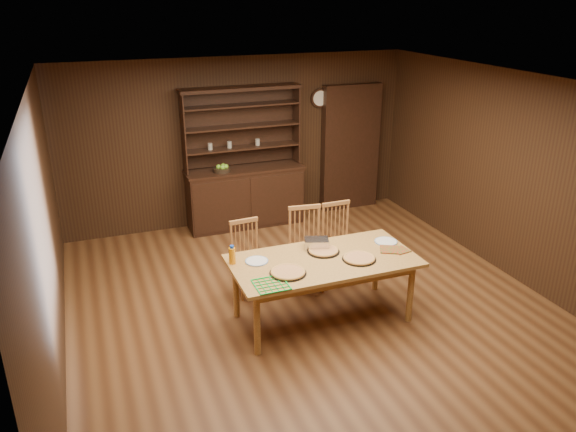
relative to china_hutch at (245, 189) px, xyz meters
name	(u,v)px	position (x,y,z in m)	size (l,w,h in m)	color
floor	(313,307)	(0.00, -2.75, -0.60)	(6.00, 6.00, 0.00)	brown
room_shell	(315,181)	(0.00, -2.75, 0.98)	(6.00, 6.00, 6.00)	white
china_hutch	(245,189)	(0.00, 0.00, 0.00)	(1.84, 0.52, 2.17)	black
doorway	(350,148)	(1.90, 0.15, 0.45)	(1.00, 0.18, 2.10)	black
wall_clock	(320,98)	(1.35, 0.20, 1.30)	(0.30, 0.05, 0.30)	black
dining_table	(323,265)	(0.01, -3.00, 0.08)	(2.04, 1.02, 0.75)	#BE8742
chair_left	(247,255)	(-0.60, -2.09, -0.10)	(0.40, 0.39, 0.93)	#AC673B
chair_center	(306,245)	(0.13, -2.21, -0.04)	(0.48, 0.46, 1.05)	#AC673B
chair_right	(338,238)	(0.63, -2.08, -0.07)	(0.41, 0.39, 0.99)	#AC673B
pizza_left	(288,272)	(-0.48, -3.18, 0.17)	(0.39, 0.39, 0.04)	black
pizza_right	(359,258)	(0.37, -3.15, 0.17)	(0.37, 0.37, 0.04)	black
pizza_center	(323,251)	(0.08, -2.83, 0.17)	(0.37, 0.37, 0.04)	black
cooling_rack	(271,284)	(-0.72, -3.35, 0.16)	(0.32, 0.32, 0.01)	green
plate_left	(257,261)	(-0.70, -2.81, 0.16)	(0.25, 0.25, 0.02)	silver
plate_right	(386,242)	(0.88, -2.85, 0.16)	(0.27, 0.27, 0.02)	silver
foil_dish	(317,243)	(0.05, -2.70, 0.21)	(0.27, 0.19, 0.11)	white
juice_bottle	(232,255)	(-0.95, -2.75, 0.25)	(0.07, 0.07, 0.21)	orange
pot_holder_a	(400,250)	(0.91, -3.11, 0.16)	(0.18, 0.18, 0.01)	red
pot_holder_b	(390,250)	(0.81, -3.06, 0.16)	(0.21, 0.21, 0.02)	red
fruit_bowl	(222,169)	(-0.36, -0.07, 0.39)	(0.26, 0.26, 0.12)	black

